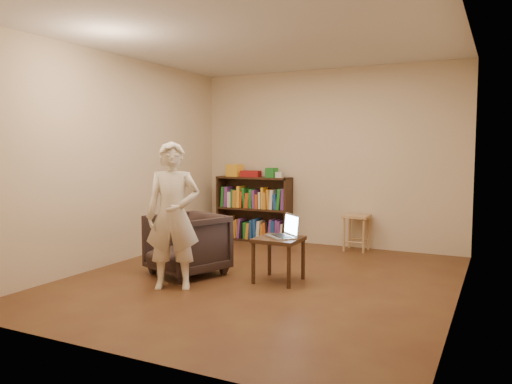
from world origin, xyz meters
The scene contains 15 objects.
floor centered at (0.00, 0.00, 0.00)m, with size 4.50×4.50×0.00m, color #492417.
ceiling centered at (0.00, 0.00, 2.60)m, with size 4.50×4.50×0.00m, color silver.
wall_back centered at (0.00, 2.25, 1.30)m, with size 4.00×4.00×0.00m, color beige.
wall_left centered at (-2.00, 0.00, 1.30)m, with size 4.50×4.50×0.00m, color beige.
wall_right centered at (2.00, 0.00, 1.30)m, with size 4.50×4.50×0.00m, color beige.
bookshelf centered at (-1.14, 2.09, 0.44)m, with size 1.20×0.30×1.00m.
box_yellow centered at (-1.46, 2.05, 1.10)m, with size 0.23×0.17×0.19m, color yellow.
red_cloth centered at (-1.18, 2.06, 1.05)m, with size 0.29×0.21×0.10m, color maroon.
box_green centered at (-0.83, 2.07, 1.07)m, with size 0.15×0.15×0.15m, color #1E7327.
box_white centered at (-0.70, 2.08, 1.04)m, with size 0.11×0.11×0.08m, color silver.
stool centered at (0.51, 2.03, 0.41)m, with size 0.35×0.35×0.51m.
armchair centered at (-0.87, -0.17, 0.35)m, with size 0.75×0.77×0.70m, color black.
side_table centered at (0.19, 0.03, 0.40)m, with size 0.47×0.47×0.48m.
laptop centered at (0.25, 0.07, 0.54)m, with size 0.42×0.41×0.25m.
person centered at (-0.67, -0.69, 0.76)m, with size 0.55×0.36×1.51m, color beige.
Camera 1 is at (2.34, -4.84, 1.44)m, focal length 35.00 mm.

